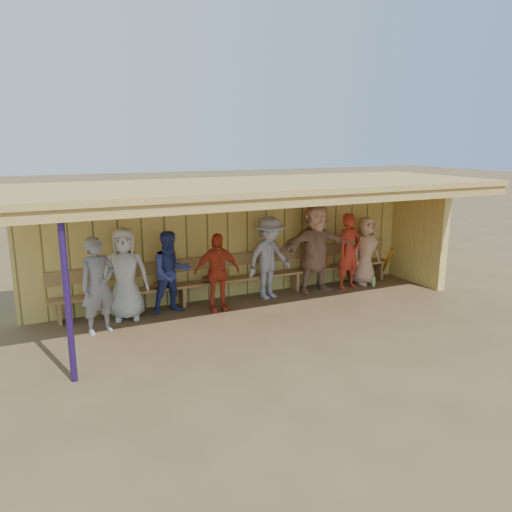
{
  "coord_description": "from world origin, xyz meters",
  "views": [
    {
      "loc": [
        -4.04,
        -8.18,
        3.23
      ],
      "look_at": [
        0.0,
        0.35,
        1.05
      ],
      "focal_mm": 35.0,
      "sensor_mm": 36.0,
      "label": 1
    }
  ],
  "objects": [
    {
      "name": "dugout_equipment",
      "position": [
        -0.84,
        0.99,
        0.49
      ],
      "size": [
        6.78,
        0.62,
        0.8
      ],
      "color": "orange",
      "rests_on": "ground"
    },
    {
      "name": "bench",
      "position": [
        0.0,
        1.12,
        0.53
      ],
      "size": [
        7.6,
        0.34,
        0.93
      ],
      "color": "#A37A46",
      "rests_on": "ground"
    },
    {
      "name": "ground",
      "position": [
        0.0,
        0.0,
        0.0
      ],
      "size": [
        90.0,
        90.0,
        0.0
      ],
      "primitive_type": "plane",
      "color": "brown",
      "rests_on": "ground"
    },
    {
      "name": "player_c",
      "position": [
        -1.58,
        0.78,
        0.79
      ],
      "size": [
        0.81,
        0.65,
        1.59
      ],
      "primitive_type": "imported",
      "rotation": [
        0.0,
        0.0,
        0.06
      ],
      "color": "navy",
      "rests_on": "ground"
    },
    {
      "name": "player_h",
      "position": [
        2.99,
        0.81,
        0.79
      ],
      "size": [
        0.84,
        0.63,
        1.58
      ],
      "primitive_type": "imported",
      "rotation": [
        0.0,
        0.0,
        0.17
      ],
      "color": "tan",
      "rests_on": "ground"
    },
    {
      "name": "player_g",
      "position": [
        2.44,
        0.67,
        0.84
      ],
      "size": [
        0.68,
        0.5,
        1.69
      ],
      "primitive_type": "imported",
      "rotation": [
        0.0,
        0.0,
        0.17
      ],
      "color": "#AD2C1B",
      "rests_on": "ground"
    },
    {
      "name": "player_b",
      "position": [
        -2.44,
        0.81,
        0.86
      ],
      "size": [
        0.93,
        0.71,
        1.72
      ],
      "primitive_type": "imported",
      "rotation": [
        0.0,
        0.0,
        -0.21
      ],
      "color": "beige",
      "rests_on": "ground"
    },
    {
      "name": "dugout_structure",
      "position": [
        0.39,
        0.69,
        1.69
      ],
      "size": [
        8.8,
        3.2,
        2.5
      ],
      "color": "#D7B95B",
      "rests_on": "ground"
    },
    {
      "name": "player_f",
      "position": [
        1.65,
        0.81,
        0.98
      ],
      "size": [
        1.82,
        0.59,
        1.96
      ],
      "primitive_type": "imported",
      "rotation": [
        0.0,
        0.0,
        -0.01
      ],
      "color": "tan",
      "rests_on": "ground"
    },
    {
      "name": "player_a",
      "position": [
        -2.99,
        0.3,
        0.84
      ],
      "size": [
        0.7,
        0.56,
        1.68
      ],
      "primitive_type": "imported",
      "rotation": [
        0.0,
        0.0,
        0.29
      ],
      "color": "gray",
      "rests_on": "ground"
    },
    {
      "name": "player_d",
      "position": [
        -0.74,
        0.55,
        0.76
      ],
      "size": [
        0.93,
        0.47,
        1.53
      ],
      "primitive_type": "imported",
      "rotation": [
        0.0,
        0.0,
        -0.11
      ],
      "color": "red",
      "rests_on": "ground"
    },
    {
      "name": "player_e",
      "position": [
        0.52,
        0.81,
        0.86
      ],
      "size": [
        1.25,
        0.93,
        1.73
      ],
      "primitive_type": "imported",
      "rotation": [
        0.0,
        0.0,
        0.28
      ],
      "color": "#96959D",
      "rests_on": "ground"
    }
  ]
}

